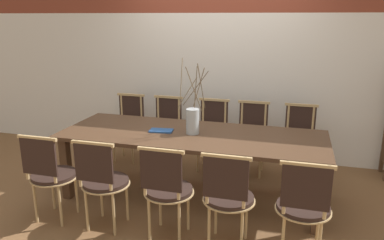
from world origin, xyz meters
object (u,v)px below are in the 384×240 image
object	(u,v)px
book_stack	(161,131)
chair_near_center	(167,187)
chair_far_center	(212,131)
dining_table	(192,140)
vase_centerpiece	(193,120)

from	to	relation	value
book_stack	chair_near_center	bearing A→B (deg)	-66.94
chair_far_center	book_stack	distance (m)	0.99
dining_table	chair_near_center	size ratio (longest dim) A/B	3.12
chair_near_center	book_stack	xyz separation A→B (m)	(-0.36, 0.84, 0.24)
chair_near_center	book_stack	world-z (taller)	chair_near_center
chair_far_center	vase_centerpiece	bearing A→B (deg)	88.91
chair_far_center	book_stack	world-z (taller)	chair_far_center
chair_near_center	chair_far_center	distance (m)	1.73
dining_table	chair_far_center	size ratio (longest dim) A/B	3.12
chair_far_center	vase_centerpiece	xyz separation A→B (m)	(-0.02, -0.87, 0.38)
dining_table	book_stack	world-z (taller)	book_stack
vase_centerpiece	chair_far_center	bearing A→B (deg)	88.91
chair_near_center	book_stack	bearing A→B (deg)	113.06
dining_table	book_stack	bearing A→B (deg)	-176.88
dining_table	chair_near_center	distance (m)	0.88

